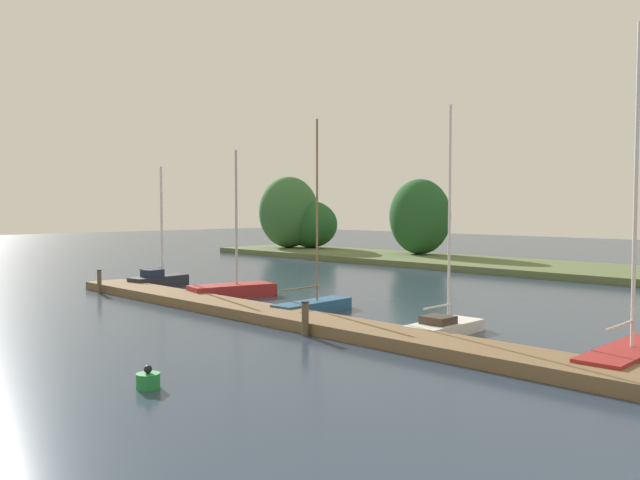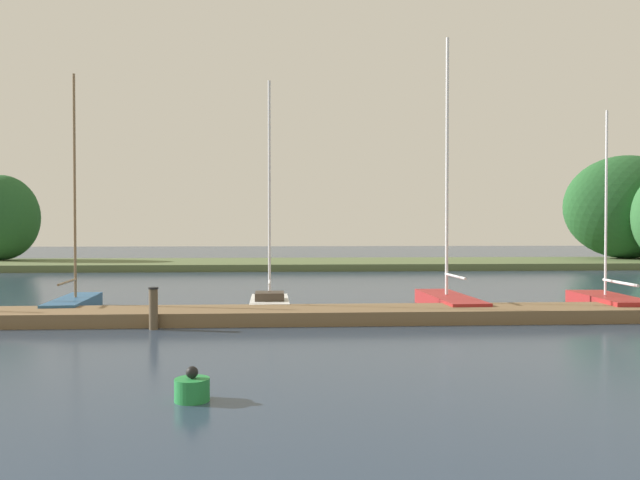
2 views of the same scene
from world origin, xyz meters
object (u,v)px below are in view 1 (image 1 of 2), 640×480
object	(u,v)px
sailboat_0	(160,278)
sailboat_1	(235,289)
mooring_piling_0	(99,281)
sailboat_2	(315,304)
sailboat_3	(446,323)
sailboat_4	(630,350)
mooring_piling_1	(305,318)
channel_buoy_0	(148,380)

from	to	relation	value
sailboat_0	sailboat_1	bearing A→B (deg)	-93.39
sailboat_1	mooring_piling_0	world-z (taller)	sailboat_1
sailboat_1	sailboat_2	distance (m)	5.32
sailboat_1	sailboat_3	distance (m)	11.04
sailboat_4	mooring_piling_0	distance (m)	21.81
sailboat_1	mooring_piling_1	world-z (taller)	sailboat_1
sailboat_0	sailboat_2	world-z (taller)	sailboat_2
mooring_piling_0	channel_buoy_0	distance (m)	16.50
sailboat_2	channel_buoy_0	world-z (taller)	sailboat_2
mooring_piling_0	sailboat_1	bearing A→B (deg)	35.30
sailboat_0	mooring_piling_0	distance (m)	3.17
sailboat_3	mooring_piling_1	size ratio (longest dim) A/B	6.71
mooring_piling_0	channel_buoy_0	world-z (taller)	mooring_piling_0
sailboat_2	sailboat_3	size ratio (longest dim) A/B	1.02
mooring_piling_1	sailboat_4	bearing A→B (deg)	21.60
sailboat_2	sailboat_3	world-z (taller)	sailboat_2
sailboat_2	channel_buoy_0	distance (m)	10.69
sailboat_2	sailboat_4	world-z (taller)	sailboat_4
mooring_piling_1	sailboat_1	bearing A→B (deg)	156.70
sailboat_3	mooring_piling_0	xyz separation A→B (m)	(-16.15, -3.32, 0.22)
sailboat_4	sailboat_3	bearing A→B (deg)	87.45
sailboat_1	channel_buoy_0	bearing A→B (deg)	-121.28
sailboat_4	channel_buoy_0	bearing A→B (deg)	144.40
sailboat_1	mooring_piling_1	size ratio (longest dim) A/B	6.07
mooring_piling_0	mooring_piling_1	distance (m)	13.41
sailboat_2	mooring_piling_1	bearing A→B (deg)	-142.13
sailboat_2	mooring_piling_0	xyz separation A→B (m)	(-10.42, -3.31, 0.24)
sailboat_1	channel_buoy_0	world-z (taller)	sailboat_1
sailboat_4	mooring_piling_1	world-z (taller)	sailboat_4
sailboat_2	sailboat_1	bearing A→B (deg)	82.08
sailboat_1	mooring_piling_1	distance (m)	9.03
sailboat_0	sailboat_4	bearing A→B (deg)	-98.00
channel_buoy_0	mooring_piling_0	bearing A→B (deg)	157.87
sailboat_2	mooring_piling_0	size ratio (longest dim) A/B	6.61
sailboat_1	sailboat_4	distance (m)	16.45
sailboat_4	channel_buoy_0	xyz separation A→B (m)	(-6.28, -9.49, -0.17)
sailboat_3	channel_buoy_0	size ratio (longest dim) A/B	13.73
mooring_piling_0	mooring_piling_1	world-z (taller)	mooring_piling_0
sailboat_0	sailboat_3	bearing A→B (deg)	-97.76
sailboat_0	sailboat_2	size ratio (longest dim) A/B	0.82
sailboat_1	mooring_piling_0	distance (m)	6.27
sailboat_1	sailboat_3	xyz separation A→B (m)	(11.04, -0.30, -0.02)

